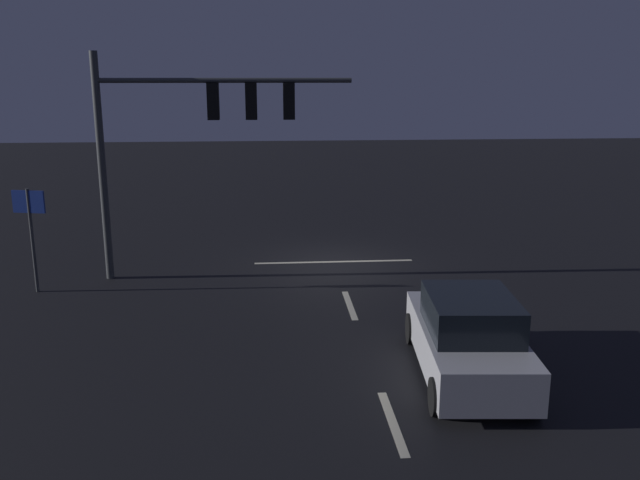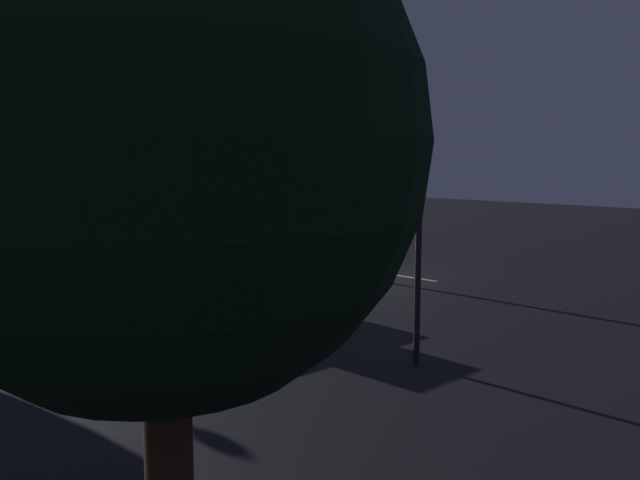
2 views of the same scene
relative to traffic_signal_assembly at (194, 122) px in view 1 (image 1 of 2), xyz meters
The scene contains 7 objects.
ground_plane 6.14m from the traffic_signal_assembly, 165.19° to the right, with size 80.00×80.00×0.00m, color black.
traffic_signal_assembly is the anchor object (origin of this frame).
lane_dash_far 6.71m from the traffic_signal_assembly, 144.31° to the left, with size 2.20×0.16×0.01m, color beige.
lane_dash_mid 10.78m from the traffic_signal_assembly, 114.52° to the left, with size 2.20×0.16×0.01m, color beige.
stop_bar 6.15m from the traffic_signal_assembly, 163.78° to the right, with size 5.00×0.16×0.01m, color beige.
car_approaching 9.99m from the traffic_signal_assembly, 128.88° to the left, with size 2.20×4.48×1.70m.
route_sign 5.05m from the traffic_signal_assembly, 14.89° to the left, with size 0.89×0.26×2.84m.
Camera 1 is at (2.06, 20.22, 5.77)m, focal length 37.69 mm.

